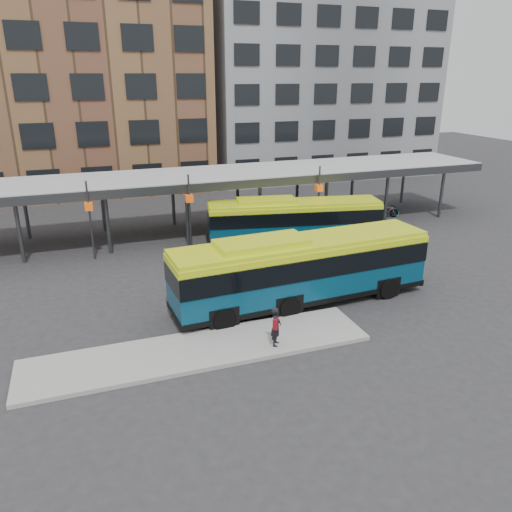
% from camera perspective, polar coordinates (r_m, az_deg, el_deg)
% --- Properties ---
extents(ground, '(120.00, 120.00, 0.00)m').
position_cam_1_polar(ground, '(24.81, 4.41, -5.29)').
color(ground, '#28282B').
rests_on(ground, ground).
extents(boarding_island, '(14.00, 3.00, 0.18)m').
position_cam_1_polar(boarding_island, '(20.70, -6.42, -10.61)').
color(boarding_island, gray).
rests_on(boarding_island, ground).
extents(canopy, '(40.00, 6.53, 4.80)m').
position_cam_1_polar(canopy, '(35.18, -4.07, 9.07)').
color(canopy, '#999B9E').
rests_on(canopy, ground).
extents(building_brick, '(26.00, 14.00, 22.00)m').
position_cam_1_polar(building_brick, '(52.42, -21.64, 19.23)').
color(building_brick, brown).
rests_on(building_brick, ground).
extents(building_grey, '(24.00, 14.00, 20.00)m').
position_cam_1_polar(building_grey, '(58.19, 6.53, 19.39)').
color(building_grey, slate).
rests_on(building_grey, ground).
extents(bus_front, '(12.90, 3.45, 3.52)m').
position_cam_1_polar(bus_front, '(24.13, 5.14, -1.33)').
color(bus_front, '#073953').
rests_on(bus_front, ground).
extents(bus_rear, '(11.49, 4.43, 3.10)m').
position_cam_1_polar(bus_rear, '(32.87, 4.31, 4.16)').
color(bus_rear, '#073953').
rests_on(bus_rear, ground).
extents(pedestrian, '(0.65, 0.73, 1.67)m').
position_cam_1_polar(pedestrian, '(20.36, 2.30, -8.02)').
color(pedestrian, black).
rests_on(pedestrian, boarding_island).
extents(bike_rack, '(3.97, 1.30, 1.07)m').
position_cam_1_polar(bike_rack, '(40.13, 13.76, 4.90)').
color(bike_rack, slate).
rests_on(bike_rack, ground).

